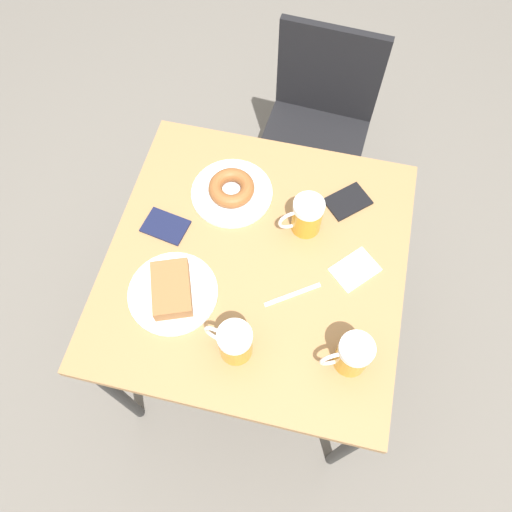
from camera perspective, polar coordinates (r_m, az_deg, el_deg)
ground_plane at (r=2.12m, az=0.00°, el=-9.65°), size 8.00×8.00×0.00m
table at (r=1.47m, az=0.00°, el=-1.64°), size 0.83×0.85×0.77m
chair at (r=2.06m, az=7.26°, el=15.72°), size 0.43×0.43×0.85m
plate_with_cake at (r=1.36m, az=-9.56°, el=-3.96°), size 0.24×0.24×0.05m
plate_with_donut at (r=1.50m, az=-2.80°, el=7.54°), size 0.24×0.24×0.05m
beer_mug_left at (r=1.27m, az=10.93°, el=-11.02°), size 0.12×0.09×0.12m
beer_mug_center at (r=1.41m, az=5.77°, el=4.58°), size 0.12×0.09×0.12m
beer_mug_right at (r=1.25m, az=-2.50°, el=-9.82°), size 0.13×0.09×0.12m
napkin_folded at (r=1.42m, az=11.24°, el=-1.53°), size 0.15×0.15×0.00m
fork at (r=1.36m, az=4.21°, el=-4.44°), size 0.14×0.10×0.00m
passport_near_edge at (r=1.52m, az=10.44°, el=6.15°), size 0.15×0.15×0.01m
passport_far_edge at (r=1.48m, az=-10.31°, el=3.37°), size 0.14×0.11×0.01m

